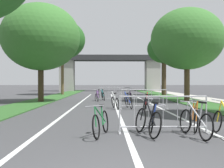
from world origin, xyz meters
TOP-DOWN VIEW (x-y plane):
  - grass_verge_left at (-5.55, 20.68)m, footprint 2.32×50.54m
  - grass_verge_right at (5.55, 20.68)m, footprint 2.32×50.54m
  - sidewalk_path_right at (7.71, 20.68)m, footprint 2.00×50.54m
  - lane_stripe_center at (0.00, 14.62)m, footprint 0.14×29.24m
  - lane_stripe_right_lane at (2.42, 14.62)m, footprint 0.14×29.24m
  - lane_stripe_left_lane at (-2.42, 14.62)m, footprint 0.14×29.24m
  - overpass_bridge at (0.00, 41.77)m, footprint 21.85×3.08m
  - tree_left_pine_near at (-5.29, 16.44)m, footprint 5.64×5.64m
  - tree_left_pine_far at (-5.60, 28.02)m, footprint 5.20×5.20m
  - tree_right_maple_mid at (5.34, 16.55)m, footprint 5.28×5.28m
  - tree_right_oak_near at (5.69, 26.34)m, footprint 3.62×3.62m
  - crowd_barrier_nearest at (1.03, 4.19)m, footprint 2.50×0.44m
  - crowd_barrier_second at (1.43, 11.04)m, footprint 2.51×0.50m
  - crowd_barrier_third at (0.04, 17.89)m, footprint 2.51×0.54m
  - bicycle_purple_0 at (-1.27, 17.40)m, footprint 0.51×1.67m
  - bicycle_blue_1 at (0.63, 11.54)m, footprint 0.63×1.69m
  - bicycle_teal_2 at (-0.85, 18.47)m, footprint 0.52×1.77m
  - bicycle_silver_3 at (1.76, 3.66)m, footprint 0.49×1.75m
  - bicycle_orange_4 at (2.05, 4.70)m, footprint 0.47×1.70m
  - bicycle_red_5 at (1.48, 10.60)m, footprint 0.59×1.73m
  - bicycle_white_6 at (-0.09, 11.40)m, footprint 0.65×1.65m
  - bicycle_green_7 at (-0.70, 3.84)m, footprint 0.63×1.61m
  - bicycle_black_9 at (0.55, 3.86)m, footprint 0.59×1.67m
  - bicycle_purple_10 at (1.30, 18.28)m, footprint 0.50×1.60m
  - bicycle_blue_11 at (0.84, 4.69)m, footprint 0.52×1.69m

SIDE VIEW (x-z plane):
  - lane_stripe_center at x=0.00m, z-range 0.00..0.01m
  - lane_stripe_right_lane at x=2.42m, z-range 0.00..0.01m
  - lane_stripe_left_lane at x=-2.42m, z-range 0.00..0.01m
  - grass_verge_left at x=-5.55m, z-range 0.00..0.05m
  - grass_verge_right at x=5.55m, z-range 0.00..0.05m
  - sidewalk_path_right at x=7.71m, z-range 0.00..0.08m
  - bicycle_purple_10 at x=1.30m, z-range -0.11..0.81m
  - bicycle_blue_11 at x=0.84m, z-range -0.09..0.80m
  - bicycle_green_7 at x=-0.70m, z-range -0.08..0.79m
  - bicycle_purple_0 at x=-1.27m, z-range -0.10..0.82m
  - bicycle_red_5 at x=1.48m, z-range -0.11..0.82m
  - bicycle_white_6 at x=-0.09m, z-range -0.12..0.84m
  - bicycle_teal_2 at x=-0.85m, z-range -0.08..0.82m
  - bicycle_orange_4 at x=2.05m, z-range -0.09..0.84m
  - bicycle_silver_3 at x=1.76m, z-range -0.10..0.85m
  - bicycle_blue_1 at x=0.63m, z-range -0.10..0.86m
  - bicycle_black_9 at x=0.55m, z-range -0.13..0.91m
  - crowd_barrier_nearest at x=1.03m, z-range 0.00..1.05m
  - crowd_barrier_second at x=1.43m, z-range 0.00..1.05m
  - crowd_barrier_third at x=0.04m, z-range 0.00..1.05m
  - overpass_bridge at x=0.00m, z-range 1.08..6.94m
  - tree_right_maple_mid at x=5.34m, z-range 1.17..8.02m
  - tree_left_pine_near at x=-5.29m, z-range 1.14..8.22m
  - tree_right_oak_near at x=5.69m, z-range 1.69..8.30m
  - tree_left_pine_far at x=-5.60m, z-range 2.03..10.54m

